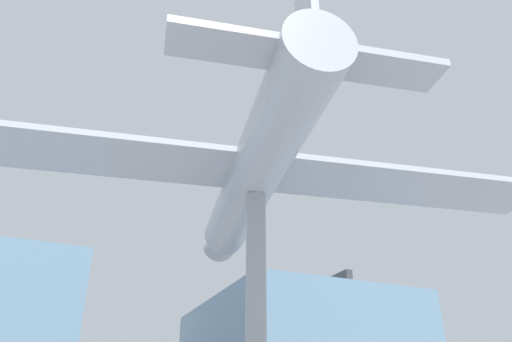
# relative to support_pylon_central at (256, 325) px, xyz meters

# --- Properties ---
(support_pylon_central) EXTENTS (0.56, 0.56, 7.42)m
(support_pylon_central) POSITION_rel_support_pylon_central_xyz_m (0.00, 0.00, 0.00)
(support_pylon_central) COLOR #999EA3
(support_pylon_central) RESTS_ON ground_plane
(suspended_airplane) EXTENTS (18.99, 13.57, 3.01)m
(suspended_airplane) POSITION_rel_support_pylon_central_xyz_m (0.04, 0.20, 4.53)
(suspended_airplane) COLOR #B2B7BC
(suspended_airplane) RESTS_ON support_pylon_central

